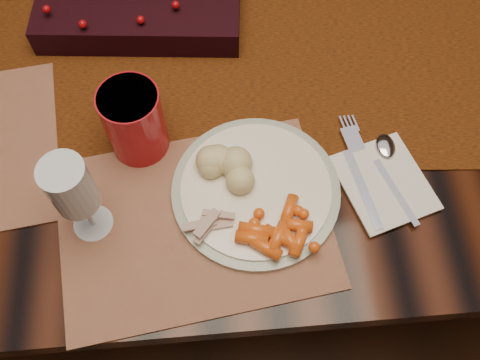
{
  "coord_description": "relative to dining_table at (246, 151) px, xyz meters",
  "views": [
    {
      "loc": [
        -0.07,
        -0.65,
        1.49
      ],
      "look_at": [
        -0.04,
        -0.29,
        0.8
      ],
      "focal_mm": 40.0,
      "sensor_mm": 36.0,
      "label": 1
    }
  ],
  "objects": [
    {
      "name": "spoon",
      "position": [
        0.2,
        -0.29,
        0.39
      ],
      "size": [
        0.08,
        0.15,
        0.0
      ],
      "primitive_type": null,
      "rotation": [
        0.0,
        0.0,
        0.33
      ],
      "color": "silver",
      "rests_on": "napkin"
    },
    {
      "name": "centerpiece",
      "position": [
        -0.19,
        0.08,
        0.41
      ],
      "size": [
        0.37,
        0.22,
        0.07
      ],
      "primitive_type": null,
      "rotation": [
        0.0,
        0.0,
        -0.1
      ],
      "color": "black",
      "rests_on": "table_runner"
    },
    {
      "name": "napkin",
      "position": [
        0.18,
        -0.29,
        0.38
      ],
      "size": [
        0.16,
        0.18,
        0.0
      ],
      "primitive_type": "cube",
      "rotation": [
        0.0,
        0.0,
        0.3
      ],
      "color": "white",
      "rests_on": "placemat_main"
    },
    {
      "name": "baby_carrots",
      "position": [
        0.01,
        -0.36,
        0.4
      ],
      "size": [
        0.12,
        0.1,
        0.02
      ],
      "primitive_type": null,
      "rotation": [
        0.0,
        0.0,
        0.26
      ],
      "color": "#DF5412",
      "rests_on": "dinner_plate"
    },
    {
      "name": "mashed_potatoes",
      "position": [
        -0.06,
        -0.27,
        0.42
      ],
      "size": [
        0.09,
        0.08,
        0.05
      ],
      "primitive_type": null,
      "rotation": [
        0.0,
        0.0,
        0.04
      ],
      "color": "tan",
      "rests_on": "dinner_plate"
    },
    {
      "name": "dining_table",
      "position": [
        0.0,
        0.0,
        0.0
      ],
      "size": [
        1.8,
        1.0,
        0.75
      ],
      "primitive_type": "cube",
      "color": "black",
      "rests_on": "floor"
    },
    {
      "name": "turkey_shreds",
      "position": [
        -0.09,
        -0.35,
        0.4
      ],
      "size": [
        0.09,
        0.08,
        0.02
      ],
      "primitive_type": null,
      "rotation": [
        0.0,
        0.0,
        0.18
      ],
      "color": "tan",
      "rests_on": "dinner_plate"
    },
    {
      "name": "fork",
      "position": [
        0.15,
        -0.28,
        0.39
      ],
      "size": [
        0.06,
        0.18,
        0.0
      ],
      "primitive_type": null,
      "rotation": [
        0.0,
        0.0,
        0.18
      ],
      "color": "silver",
      "rests_on": "napkin"
    },
    {
      "name": "placemat_main",
      "position": [
        -0.11,
        -0.33,
        0.38
      ],
      "size": [
        0.43,
        0.34,
        0.0
      ],
      "primitive_type": "cube",
      "rotation": [
        0.0,
        0.0,
        0.13
      ],
      "color": "brown",
      "rests_on": "dining_table"
    },
    {
      "name": "floor",
      "position": [
        0.0,
        0.0,
        -0.38
      ],
      "size": [
        5.0,
        5.0,
        0.0
      ],
      "primitive_type": "plane",
      "color": "black",
      "rests_on": "ground"
    },
    {
      "name": "wine_glass",
      "position": [
        -0.26,
        -0.32,
        0.46
      ],
      "size": [
        0.06,
        0.06,
        0.17
      ],
      "primitive_type": null,
      "rotation": [
        0.0,
        0.0,
        0.03
      ],
      "color": "silver",
      "rests_on": "dining_table"
    },
    {
      "name": "dinner_plate",
      "position": [
        -0.01,
        -0.29,
        0.39
      ],
      "size": [
        0.3,
        0.3,
        0.01
      ],
      "primitive_type": "cylinder",
      "rotation": [
        0.0,
        0.0,
        -0.16
      ],
      "color": "white",
      "rests_on": "placemat_main"
    },
    {
      "name": "red_cup",
      "position": [
        -0.19,
        -0.19,
        0.44
      ],
      "size": [
        0.11,
        0.11,
        0.13
      ],
      "primitive_type": "cylinder",
      "rotation": [
        0.0,
        0.0,
        0.29
      ],
      "color": "#A91117",
      "rests_on": "placemat_main"
    },
    {
      "name": "table_runner",
      "position": [
        -0.0,
        -0.07,
        0.38
      ],
      "size": [
        1.8,
        0.5,
        0.0
      ],
      "primitive_type": "cube",
      "rotation": [
        0.0,
        0.0,
        -0.07
      ],
      "color": "#4C2B09",
      "rests_on": "dining_table"
    }
  ]
}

